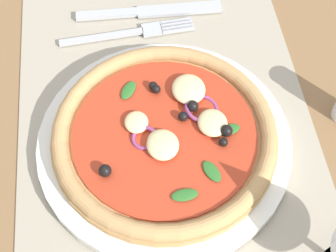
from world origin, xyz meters
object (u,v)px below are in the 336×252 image
Objects in this scene: fork at (135,32)px; knife at (151,11)px; pizza at (165,134)px; plate at (164,143)px.

fork is 0.90× the size of knife.
plate is at bearing -57.57° from pizza.
knife is at bearing 177.79° from plate.
fork is at bearing -174.50° from plate.
fork is (-17.78, -1.80, -2.19)cm from pizza.
knife is at bearing 178.01° from pizza.
fork is at bearing -174.21° from pizza.
knife is (-3.53, 2.54, 0.03)cm from fork.
plate is at bearing -90.70° from knife.
plate is 17.92cm from fork.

